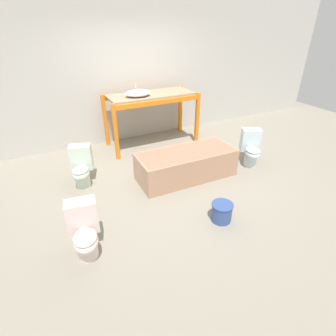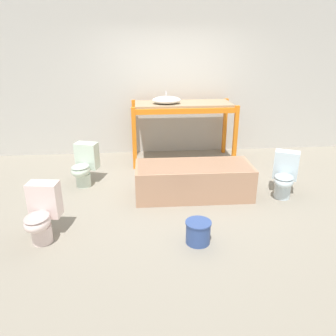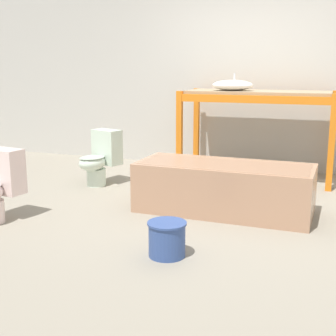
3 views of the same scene
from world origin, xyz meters
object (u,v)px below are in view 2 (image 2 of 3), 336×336
Objects in this scene: toilet_far at (84,165)px; bucket_white at (198,232)px; toilet_near at (42,213)px; toilet_extra at (285,175)px; bathtub_main at (193,178)px; sink_basin at (167,100)px.

toilet_far is 2.21× the size of bucket_white.
toilet_near and toilet_far have the same top height.
toilet_extra is 1.84m from bucket_white.
bucket_white is at bearing -95.80° from bathtub_main.
sink_basin reaches higher than toilet_extra.
sink_basin is 0.78× the size of toilet_extra.
sink_basin is 0.78× the size of toilet_far.
toilet_far is 1.00× the size of toilet_extra.
toilet_near is at bearing 172.07° from bucket_white.
toilet_near is at bearing -81.66° from toilet_far.
toilet_far is (-1.66, 0.56, 0.05)m from bathtub_main.
toilet_far is 2.35m from bucket_white.
bathtub_main is 1.75m from toilet_far.
bathtub_main is 1.33m from toilet_extra.
toilet_extra is 2.21× the size of bucket_white.
sink_basin is at bearing 92.56° from bucket_white.
toilet_extra is (1.59, -1.62, -0.84)m from sink_basin.
toilet_near is 3.35m from toilet_extra.
toilet_far is at bearing -165.92° from toilet_extra.
bathtub_main reaches higher than bucket_white.
bathtub_main is 5.73× the size of bucket_white.
toilet_far is at bearing -146.27° from sink_basin.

